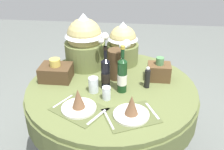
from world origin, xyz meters
TOP-DOWN VIEW (x-y plane):
  - dining_table at (0.00, 0.00)m, footprint 1.36×1.36m
  - place_setting_left at (-0.19, -0.33)m, footprint 0.42×0.39m
  - place_setting_right at (0.17, -0.37)m, footprint 0.42×0.38m
  - flower_vase at (0.02, 0.14)m, footprint 0.26×0.23m
  - wine_bottle_left at (-0.04, -0.04)m, footprint 0.07×0.07m
  - wine_bottle_rear at (0.09, -0.07)m, footprint 0.07×0.07m
  - tumbler_near_right at (-0.02, -0.19)m, footprint 0.06×0.06m
  - tumbler_mid at (-0.13, -0.10)m, footprint 0.07×0.07m
  - pepper_mill at (0.28, 0.01)m, footprint 0.04×0.04m
  - gift_tub_back_left at (-0.27, 0.34)m, footprint 0.35×0.35m
  - gift_tub_back_centre at (0.06, 0.43)m, footprint 0.29×0.29m
  - woven_basket_side_left at (-0.46, 0.06)m, footprint 0.25×0.19m
  - woven_basket_side_right at (0.37, 0.15)m, footprint 0.18×0.14m

SIDE VIEW (x-z plane):
  - dining_table at x=0.00m, z-range 0.23..0.98m
  - place_setting_left at x=-0.19m, z-range 0.71..0.87m
  - place_setting_right at x=0.17m, z-range 0.71..0.87m
  - tumbler_near_right at x=-0.02m, z-range 0.75..0.85m
  - tumbler_mid at x=-0.13m, z-range 0.75..0.87m
  - woven_basket_side_left at x=-0.46m, z-range 0.72..0.91m
  - woven_basket_side_right at x=0.37m, z-range 0.72..0.92m
  - pepper_mill at x=0.28m, z-range 0.74..0.92m
  - wine_bottle_left at x=-0.04m, z-range 0.70..1.05m
  - wine_bottle_rear at x=0.09m, z-range 0.70..1.08m
  - flower_vase at x=0.02m, z-range 0.72..1.09m
  - gift_tub_back_centre at x=0.06m, z-range 0.76..1.15m
  - gift_tub_back_left at x=-0.27m, z-range 0.76..1.24m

